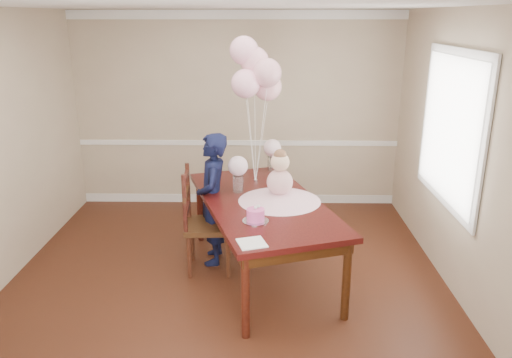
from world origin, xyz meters
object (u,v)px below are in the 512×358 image
object	(u,v)px
dining_table_top	(262,203)
birthday_cake	(256,215)
woman	(213,199)
dining_chair_seat	(209,226)

from	to	relation	value
dining_table_top	birthday_cake	world-z (taller)	birthday_cake
dining_table_top	woman	world-z (taller)	woman
dining_table_top	dining_chair_seat	bearing A→B (deg)	151.88
dining_table_top	woman	xyz separation A→B (m)	(-0.54, 0.30, -0.07)
birthday_cake	dining_chair_seat	bearing A→B (deg)	128.26
dining_chair_seat	woman	distance (m)	0.30
birthday_cake	dining_chair_seat	xyz separation A→B (m)	(-0.51, 0.64, -0.39)
dining_table_top	dining_chair_seat	world-z (taller)	dining_table_top
dining_table_top	birthday_cake	size ratio (longest dim) A/B	13.33
dining_table_top	birthday_cake	xyz separation A→B (m)	(-0.06, -0.54, 0.09)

